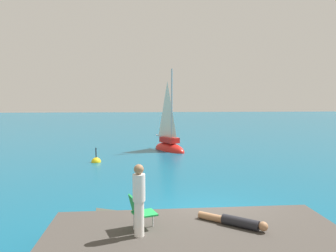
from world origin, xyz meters
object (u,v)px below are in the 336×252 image
object	(u,v)px
beach_chair	(140,210)
sailboat_near	(169,146)
person_sunbather	(235,221)
person_standing	(139,198)
marker_buoy	(96,162)

from	to	relation	value
beach_chair	sailboat_near	bearing A→B (deg)	64.11
person_sunbather	beach_chair	distance (m)	2.31
beach_chair	person_standing	bearing A→B (deg)	-110.42
person_sunbather	marker_buoy	size ratio (longest dim) A/B	1.29
sailboat_near	beach_chair	world-z (taller)	sailboat_near
sailboat_near	person_standing	world-z (taller)	sailboat_near
person_standing	marker_buoy	world-z (taller)	person_standing
marker_buoy	beach_chair	bearing A→B (deg)	-77.89
sailboat_near	person_standing	size ratio (longest dim) A/B	3.91
sailboat_near	person_standing	distance (m)	16.20
beach_chair	marker_buoy	size ratio (longest dim) A/B	0.71
person_sunbather	sailboat_near	bearing A→B (deg)	-50.80
beach_chair	marker_buoy	distance (m)	11.93
person_standing	marker_buoy	size ratio (longest dim) A/B	1.43
person_standing	marker_buoy	xyz separation A→B (m)	(-2.47, 12.03, -1.49)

